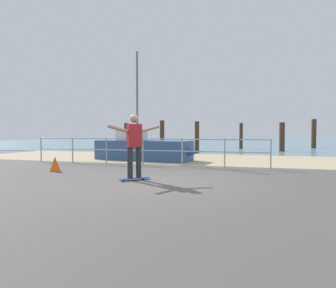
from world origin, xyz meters
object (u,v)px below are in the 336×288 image
sailboat (146,149)px  skateboard (134,178)px  skateboarder (134,142)px  traffic_cone (55,164)px

sailboat → skateboard: size_ratio=7.08×
sailboat → skateboarder: (1.75, -5.52, 0.50)m
sailboat → traffic_cone: bearing=-106.8°
skateboard → skateboarder: (0.00, -0.00, 0.95)m
sailboat → traffic_cone: size_ratio=10.11×
traffic_cone → skateboard: bearing=-16.5°
skateboard → skateboarder: 0.95m
traffic_cone → sailboat: bearing=73.2°
sailboat → skateboard: bearing=-72.4°
sailboat → traffic_cone: 4.80m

